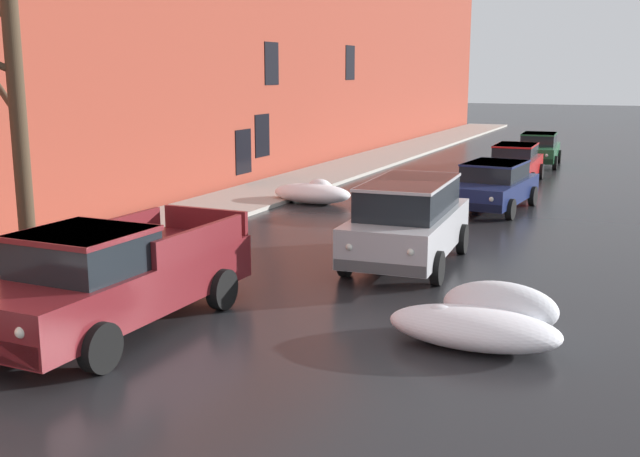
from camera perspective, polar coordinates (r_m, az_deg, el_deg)
The scene contains 11 objects.
left_sidewalk_slab at distance 22.69m, azimuth -8.37°, elevation 1.41°, with size 2.91×80.00×0.12m, color #A8A399.
brick_townhouse_facade at distance 23.52m, azimuth -12.99°, elevation 16.01°, with size 0.63×80.00×11.91m.
snow_bank_mid_block_left at distance 23.90m, azimuth -0.43°, elevation 2.68°, with size 2.57×1.27×0.75m.
snow_bank_near_corner_right at distance 12.42m, azimuth 13.30°, elevation -5.89°, with size 1.82×0.95×0.82m.
snow_bank_far_right_pile at distance 11.75m, azimuth 11.24°, elevation -7.32°, with size 2.62×1.31×0.58m.
bare_tree_second_along_sidewalk at distance 14.68m, azimuth -22.06°, elevation 8.72°, with size 1.66×2.14×6.82m.
pickup_truck_maroon_approaching_near_lane at distance 12.45m, azimuth -15.36°, elevation -3.59°, with size 2.20×5.31×1.76m.
suv_silver_parked_kerbside_close at distance 16.28m, azimuth 6.68°, elevation 0.70°, with size 2.27×4.64×1.82m.
sedan_darkblue_parked_kerbside_mid at distance 23.33m, azimuth 12.91°, elevation 3.24°, with size 2.26×4.43×1.42m.
sedan_red_parked_far_down_block at distance 29.31m, azimuth 14.43°, elevation 4.85°, with size 1.92×4.46×1.42m.
sedan_green_queued_behind_truck at distance 34.96m, azimuth 16.12°, elevation 5.81°, with size 2.01×4.25×1.42m.
Camera 1 is at (6.27, -0.84, 4.08)m, focal length 42.48 mm.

